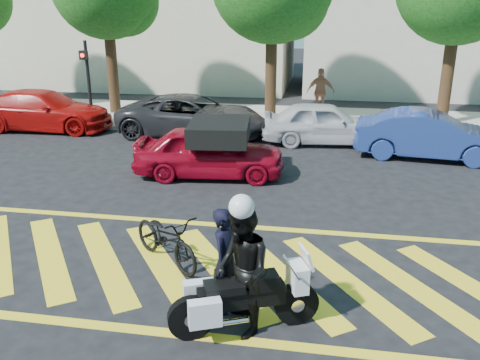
% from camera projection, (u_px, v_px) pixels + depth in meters
% --- Properties ---
extents(ground, '(90.00, 90.00, 0.00)m').
position_uv_depth(ground, '(194.00, 268.00, 9.13)').
color(ground, black).
rests_on(ground, ground).
extents(sidewalk, '(60.00, 5.00, 0.15)m').
position_uv_depth(sidewalk, '(270.00, 119.00, 20.25)').
color(sidewalk, '#9E998E').
rests_on(sidewalk, ground).
extents(crosswalk, '(12.33, 4.00, 0.01)m').
position_uv_depth(crosswalk, '(192.00, 268.00, 9.13)').
color(crosswalk, yellow).
rests_on(crosswalk, ground).
extents(signal_pole, '(0.28, 0.43, 3.20)m').
position_uv_depth(signal_pole, '(87.00, 77.00, 18.57)').
color(signal_pole, black).
rests_on(signal_pole, ground).
extents(officer_bike, '(0.55, 0.70, 1.68)m').
position_uv_depth(officer_bike, '(226.00, 260.00, 7.68)').
color(officer_bike, black).
rests_on(officer_bike, ground).
extents(bicycle, '(1.86, 1.69, 0.98)m').
position_uv_depth(bicycle, '(166.00, 238.00, 9.17)').
color(bicycle, black).
rests_on(bicycle, ground).
extents(police_motorcycle, '(2.10, 1.20, 0.98)m').
position_uv_depth(police_motorcycle, '(243.00, 299.00, 7.23)').
color(police_motorcycle, black).
rests_on(police_motorcycle, ground).
extents(officer_moto, '(1.05, 1.16, 1.95)m').
position_uv_depth(officer_moto, '(241.00, 271.00, 7.10)').
color(officer_moto, black).
rests_on(officer_moto, ground).
extents(red_convertible, '(4.20, 2.04, 1.38)m').
position_uv_depth(red_convertible, '(209.00, 152.00, 13.73)').
color(red_convertible, maroon).
rests_on(red_convertible, ground).
extents(parked_left, '(5.07, 2.24, 1.45)m').
position_uv_depth(parked_left, '(44.00, 110.00, 18.72)').
color(parked_left, '#AB0C0A').
rests_on(parked_left, ground).
extents(parked_mid_left, '(5.28, 2.60, 1.44)m').
position_uv_depth(parked_mid_left, '(192.00, 116.00, 17.83)').
color(parked_mid_left, black).
rests_on(parked_mid_left, ground).
extents(parked_mid_right, '(4.26, 2.06, 1.40)m').
position_uv_depth(parked_mid_right, '(324.00, 123.00, 16.88)').
color(parked_mid_right, silver).
rests_on(parked_mid_right, ground).
extents(parked_right, '(4.51, 2.02, 1.44)m').
position_uv_depth(parked_right, '(429.00, 135.00, 15.29)').
color(parked_right, navy).
rests_on(parked_right, ground).
extents(pedestrian_right, '(1.11, 0.51, 1.86)m').
position_uv_depth(pedestrian_right, '(321.00, 92.00, 20.47)').
color(pedestrian_right, '#A06548').
rests_on(pedestrian_right, sidewalk).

